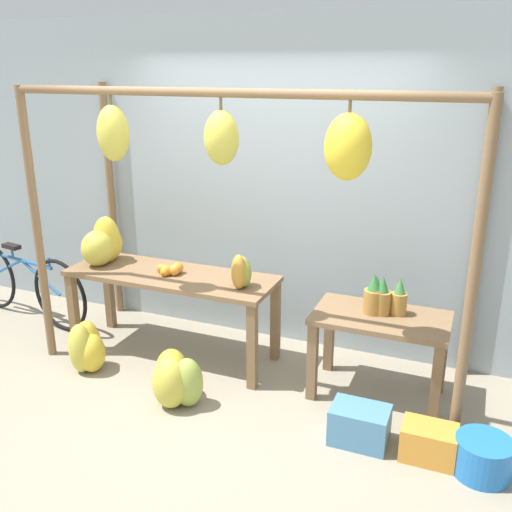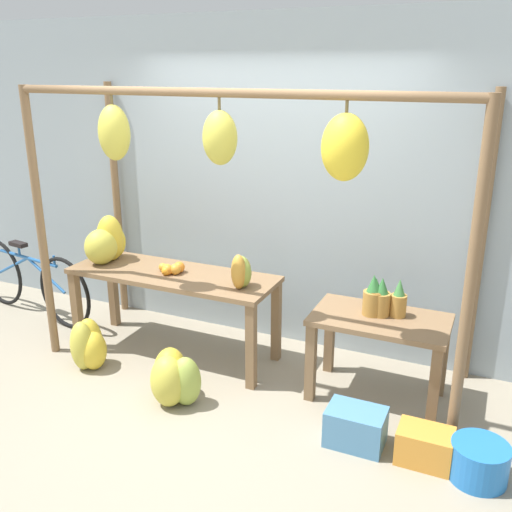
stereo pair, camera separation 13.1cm
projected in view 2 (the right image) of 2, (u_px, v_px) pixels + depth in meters
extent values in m
plane|color=gray|center=(204.00, 413.00, 4.11)|extent=(20.00, 20.00, 0.00)
cube|color=#99A8B2|center=(279.00, 186.00, 4.88)|extent=(8.00, 0.08, 2.80)
cylinder|color=brown|center=(41.00, 228.00, 4.66)|extent=(0.07, 0.07, 2.25)
cylinder|color=brown|center=(470.00, 289.00, 3.38)|extent=(0.07, 0.07, 2.25)
cylinder|color=brown|center=(117.00, 202.00, 5.53)|extent=(0.07, 0.07, 2.25)
cylinder|color=brown|center=(481.00, 243.00, 4.25)|extent=(0.07, 0.07, 2.25)
cylinder|color=brown|center=(218.00, 93.00, 3.67)|extent=(3.32, 0.06, 0.06)
cylinder|color=brown|center=(112.00, 100.00, 4.02)|extent=(0.02, 0.02, 0.06)
ellipsoid|color=gold|center=(114.00, 133.00, 4.09)|extent=(0.24, 0.21, 0.40)
cylinder|color=brown|center=(219.00, 104.00, 3.69)|extent=(0.02, 0.02, 0.08)
ellipsoid|color=gold|center=(220.00, 138.00, 3.76)|extent=(0.24, 0.21, 0.36)
cylinder|color=brown|center=(347.00, 107.00, 3.36)|extent=(0.02, 0.02, 0.07)
ellipsoid|color=yellow|center=(345.00, 147.00, 3.43)|extent=(0.29, 0.26, 0.41)
cube|color=brown|center=(172.00, 275.00, 4.75)|extent=(1.77, 0.60, 0.04)
cube|color=brown|center=(77.00, 310.00, 4.98)|extent=(0.07, 0.07, 0.70)
cube|color=brown|center=(251.00, 347.00, 4.33)|extent=(0.07, 0.07, 0.70)
cube|color=brown|center=(113.00, 290.00, 5.41)|extent=(0.07, 0.07, 0.70)
cube|color=brown|center=(276.00, 321.00, 4.77)|extent=(0.07, 0.07, 0.70)
cube|color=brown|center=(380.00, 320.00, 4.12)|extent=(0.98, 0.57, 0.04)
cube|color=brown|center=(311.00, 362.00, 4.19)|extent=(0.07, 0.07, 0.61)
cube|color=brown|center=(434.00, 389.00, 3.85)|extent=(0.07, 0.07, 0.61)
cube|color=brown|center=(330.00, 336.00, 4.60)|extent=(0.07, 0.07, 0.61)
cube|color=brown|center=(443.00, 358.00, 4.26)|extent=(0.07, 0.07, 0.61)
ellipsoid|color=gold|center=(110.00, 238.00, 4.98)|extent=(0.31, 0.30, 0.41)
ellipsoid|color=yellow|center=(113.00, 241.00, 5.07)|extent=(0.27, 0.26, 0.31)
ellipsoid|color=#9EB247|center=(109.00, 244.00, 5.01)|extent=(0.29, 0.31, 0.29)
ellipsoid|color=gold|center=(101.00, 247.00, 4.91)|extent=(0.33, 0.35, 0.31)
sphere|color=orange|center=(166.00, 271.00, 4.67)|extent=(0.07, 0.07, 0.07)
sphere|color=orange|center=(169.00, 270.00, 4.69)|extent=(0.08, 0.08, 0.08)
sphere|color=orange|center=(168.00, 270.00, 4.69)|extent=(0.09, 0.09, 0.09)
sphere|color=orange|center=(167.00, 269.00, 4.70)|extent=(0.09, 0.09, 0.09)
sphere|color=orange|center=(179.00, 267.00, 4.73)|extent=(0.09, 0.09, 0.09)
sphere|color=orange|center=(163.00, 267.00, 4.77)|extent=(0.07, 0.07, 0.07)
sphere|color=orange|center=(175.00, 269.00, 4.69)|extent=(0.09, 0.09, 0.09)
cylinder|color=#B27F38|center=(373.00, 303.00, 4.14)|extent=(0.14, 0.14, 0.18)
cone|color=#337538|center=(374.00, 283.00, 4.09)|extent=(0.10, 0.10, 0.13)
cylinder|color=#B27F38|center=(381.00, 304.00, 4.12)|extent=(0.13, 0.13, 0.17)
cone|color=#337538|center=(382.00, 285.00, 4.07)|extent=(0.09, 0.09, 0.12)
cylinder|color=#B27F38|center=(398.00, 306.00, 4.11)|extent=(0.12, 0.12, 0.16)
cone|color=#428442|center=(400.00, 287.00, 4.06)|extent=(0.08, 0.08, 0.12)
cylinder|color=olive|center=(380.00, 303.00, 4.16)|extent=(0.13, 0.13, 0.16)
cone|color=#428442|center=(381.00, 287.00, 4.12)|extent=(0.09, 0.09, 0.09)
cylinder|color=olive|center=(375.00, 303.00, 4.13)|extent=(0.11, 0.11, 0.19)
cone|color=#337538|center=(376.00, 284.00, 4.09)|extent=(0.08, 0.08, 0.10)
ellipsoid|color=gold|center=(93.00, 350.00, 4.67)|extent=(0.32, 0.33, 0.33)
ellipsoid|color=gold|center=(90.00, 342.00, 4.72)|extent=(0.28, 0.28, 0.42)
ellipsoid|color=gold|center=(86.00, 348.00, 4.68)|extent=(0.26, 0.28, 0.36)
ellipsoid|color=gold|center=(82.00, 346.00, 4.64)|extent=(0.29, 0.29, 0.42)
ellipsoid|color=#9EB247|center=(186.00, 381.00, 4.16)|extent=(0.28, 0.26, 0.38)
ellipsoid|color=gold|center=(170.00, 373.00, 4.26)|extent=(0.35, 0.36, 0.40)
ellipsoid|color=gold|center=(168.00, 381.00, 4.15)|extent=(0.36, 0.35, 0.39)
cube|color=#4C84B2|center=(356.00, 427.00, 3.74)|extent=(0.38, 0.26, 0.25)
cylinder|color=blue|center=(479.00, 462.00, 3.42)|extent=(0.35, 0.35, 0.24)
torus|color=black|center=(0.00, 272.00, 5.90)|extent=(0.70, 0.16, 0.70)
torus|color=black|center=(65.00, 293.00, 5.35)|extent=(0.70, 0.16, 0.70)
cylinder|color=#235B9E|center=(28.00, 258.00, 5.55)|extent=(0.86, 0.18, 0.03)
cylinder|color=#235B9E|center=(14.00, 265.00, 5.72)|extent=(0.52, 0.12, 0.28)
cylinder|color=#235B9E|center=(46.00, 275.00, 5.45)|extent=(0.52, 0.12, 0.28)
cylinder|color=#235B9E|center=(19.00, 251.00, 5.60)|extent=(0.02, 0.02, 0.10)
cube|color=black|center=(18.00, 244.00, 5.58)|extent=(0.21, 0.11, 0.04)
cylinder|color=#235B9E|center=(54.00, 261.00, 5.31)|extent=(0.02, 0.02, 0.10)
ellipsoid|color=gold|center=(242.00, 272.00, 4.42)|extent=(0.17, 0.18, 0.24)
ellipsoid|color=gold|center=(239.00, 272.00, 4.36)|extent=(0.18, 0.18, 0.28)
ellipsoid|color=#93A33D|center=(243.00, 273.00, 4.40)|extent=(0.21, 0.21, 0.24)
ellipsoid|color=#93A33D|center=(241.00, 271.00, 4.40)|extent=(0.22, 0.22, 0.25)
cube|color=orange|center=(425.00, 446.00, 3.57)|extent=(0.34, 0.24, 0.23)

